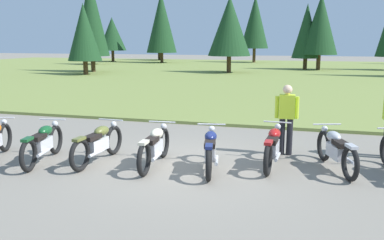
{
  "coord_description": "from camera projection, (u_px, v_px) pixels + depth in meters",
  "views": [
    {
      "loc": [
        2.57,
        -8.27,
        2.67
      ],
      "look_at": [
        0.0,
        0.6,
        0.9
      ],
      "focal_mm": 38.69,
      "sensor_mm": 36.0,
      "label": 1
    }
  ],
  "objects": [
    {
      "name": "motorcycle_silver",
      "position": [
        336.0,
        150.0,
        8.63
      ],
      "size": [
        0.88,
        2.02,
        0.88
      ],
      "color": "black",
      "rests_on": "ground"
    },
    {
      "name": "rider_in_hivis_vest",
      "position": [
        287.0,
        115.0,
        9.7
      ],
      "size": [
        0.55,
        0.24,
        1.67
      ],
      "color": "black",
      "rests_on": "ground"
    },
    {
      "name": "motorcycle_navy",
      "position": [
        210.0,
        150.0,
        8.63
      ],
      "size": [
        0.71,
        2.08,
        0.88
      ],
      "color": "black",
      "rests_on": "ground"
    },
    {
      "name": "motorcycle_british_green",
      "position": [
        43.0,
        143.0,
        9.2
      ],
      "size": [
        0.72,
        2.08,
        0.88
      ],
      "color": "black",
      "rests_on": "ground"
    },
    {
      "name": "motorcycle_cream",
      "position": [
        155.0,
        146.0,
        8.91
      ],
      "size": [
        0.62,
        2.1,
        0.88
      ],
      "color": "black",
      "rests_on": "ground"
    },
    {
      "name": "motorcycle_olive",
      "position": [
        98.0,
        143.0,
        9.18
      ],
      "size": [
        0.62,
        2.1,
        0.88
      ],
      "color": "black",
      "rests_on": "ground"
    },
    {
      "name": "motorcycle_red",
      "position": [
        273.0,
        146.0,
        8.9
      ],
      "size": [
        0.62,
        2.1,
        0.88
      ],
      "color": "black",
      "rests_on": "ground"
    },
    {
      "name": "forest_treeline",
      "position": [
        216.0,
        26.0,
        42.71
      ],
      "size": [
        40.54,
        27.71,
        8.65
      ],
      "color": "#47331E",
      "rests_on": "ground"
    },
    {
      "name": "grass_moorland",
      "position": [
        279.0,
        73.0,
        33.83
      ],
      "size": [
        80.0,
        44.0,
        0.1
      ],
      "primitive_type": "cube",
      "color": "olive",
      "rests_on": "ground"
    },
    {
      "name": "ground_plane",
      "position": [
        184.0,
        165.0,
        9.01
      ],
      "size": [
        140.0,
        140.0,
        0.0
      ],
      "primitive_type": "plane",
      "color": "gray"
    }
  ]
}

